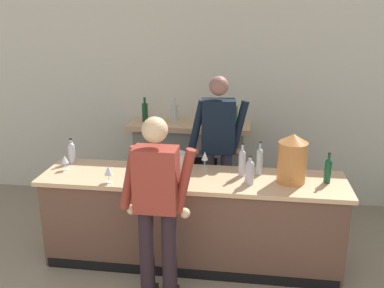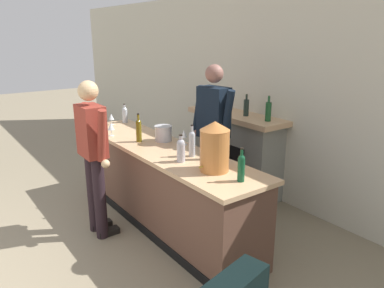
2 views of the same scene
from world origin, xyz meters
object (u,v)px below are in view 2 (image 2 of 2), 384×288
Objects in this scene: ice_bucket_steel at (163,133)px; wine_bottle_burgundy_dark at (207,145)px; fireplace_stone at (236,151)px; wine_glass_mid_counter at (111,127)px; wine_bottle_port_short at (192,143)px; wine_glass_front_right at (111,117)px; copper_dispenser at (215,146)px; wine_bottle_chardonnay_pale at (125,114)px; person_bartender at (213,135)px; wine_bottle_merlot_tall at (241,167)px; wine_bottle_riesling_slim at (139,130)px; person_customer at (93,153)px; wine_glass_back_row at (184,134)px; wine_bottle_rose_blush at (181,149)px.

wine_bottle_burgundy_dark is at bearing -0.32° from ice_bucket_steel.
fireplace_stone reaches higher than wine_glass_mid_counter.
wine_bottle_burgundy_dark reaches higher than wine_glass_mid_counter.
wine_bottle_burgundy_dark is at bearing 20.58° from wine_bottle_port_short.
fireplace_stone is 9.81× the size of wine_glass_front_right.
copper_dispenser is 2.30m from wine_bottle_chardonnay_pale.
person_bartender is 5.38× the size of wine_bottle_burgundy_dark.
wine_bottle_merlot_tall is at bearing -4.23° from wine_bottle_chardonnay_pale.
wine_bottle_riesling_slim is at bearing 19.19° from wine_glass_mid_counter.
wine_bottle_port_short is 1.80m from wine_glass_front_right.
person_bartender reaches higher than fireplace_stone.
person_customer is 1.48m from wine_bottle_chardonnay_pale.
wine_bottle_chardonnay_pale is 2.63m from wine_bottle_merlot_tall.
person_customer is 1.03m from wine_glass_back_row.
wine_bottle_merlot_tall is 0.74m from wine_bottle_rose_blush.
wine_glass_back_row is at bearing 163.66° from copper_dispenser.
wine_bottle_riesling_slim reaches higher than wine_glass_front_right.
wine_bottle_riesling_slim is 1.13× the size of wine_bottle_merlot_tall.
wine_glass_mid_counter is (-0.87, -0.51, -0.01)m from wine_glass_back_row.
wine_glass_front_right is at bearing -179.51° from wine_bottle_merlot_tall.
person_bartender is 6.79× the size of wine_bottle_chardonnay_pale.
wine_glass_mid_counter is (-1.72, -0.26, -0.12)m from copper_dispenser.
wine_bottle_burgundy_dark is at bearing 45.69° from person_customer.
wine_glass_back_row is at bearing 169.05° from wine_bottle_merlot_tall.
wine_bottle_burgundy_dark is at bearing -44.80° from person_bartender.
fireplace_stone is 1.82m from wine_glass_front_right.
person_customer reaches higher than copper_dispenser.
person_customer is 10.85× the size of wine_glass_front_right.
person_bartender is 11.24× the size of wine_glass_mid_counter.
person_bartender is 5.41× the size of wine_bottle_riesling_slim.
person_customer reaches higher than wine_bottle_port_short.
wine_bottle_riesling_slim is 0.99m from wine_glass_front_right.
wine_glass_back_row reaches higher than wine_glass_front_right.
copper_dispenser is (0.75, -0.60, 0.15)m from person_bartender.
wine_bottle_merlot_tall is 1.22m from wine_glass_back_row.
person_customer is 5.07× the size of wine_bottle_port_short.
ice_bucket_steel is at bearing 160.78° from wine_bottle_rose_blush.
wine_bottle_riesling_slim is (-0.10, -1.48, 0.52)m from fireplace_stone.
wine_bottle_merlot_tall is at bearing 7.60° from wine_glass_mid_counter.
wine_bottle_rose_blush is at bearing -37.79° from wine_glass_back_row.
wine_bottle_rose_blush is at bearing 39.04° from person_customer.
copper_dispenser is at bearing 15.39° from wine_bottle_rose_blush.
wine_bottle_merlot_tall is at bearing -4.59° from wine_bottle_port_short.
fireplace_stone is 1.79m from wine_glass_mid_counter.
fireplace_stone is 1.76m from wine_bottle_rose_blush.
person_bartender is (0.40, 1.32, 0.08)m from person_customer.
wine_bottle_burgundy_dark is 1.98m from wine_glass_front_right.
wine_bottle_chardonnay_pale is at bearing 170.33° from wine_bottle_rose_blush.
fireplace_stone is 2.14m from person_customer.
fireplace_stone is at bearing 118.95° from person_bartender.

